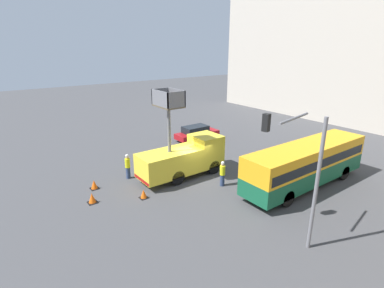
# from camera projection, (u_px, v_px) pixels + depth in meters

# --- Properties ---
(ground_plane) EXTENTS (120.00, 120.00, 0.00)m
(ground_plane) POSITION_uv_depth(u_px,v_px,m) (196.00, 177.00, 22.69)
(ground_plane) COLOR #424244
(utility_truck) EXTENTS (2.26, 6.69, 6.67)m
(utility_truck) POSITION_uv_depth(u_px,v_px,m) (183.00, 157.00, 22.45)
(utility_truck) COLOR yellow
(utility_truck) RESTS_ON ground_plane
(city_bus) EXTENTS (2.48, 10.78, 3.06)m
(city_bus) POSITION_uv_depth(u_px,v_px,m) (306.00, 162.00, 20.77)
(city_bus) COLOR #145638
(city_bus) RESTS_ON ground_plane
(traffic_light_pole) EXTENTS (3.06, 2.81, 6.63)m
(traffic_light_pole) POSITION_uv_depth(u_px,v_px,m) (299.00, 159.00, 14.10)
(traffic_light_pole) COLOR slate
(traffic_light_pole) RESTS_ON ground_plane
(road_worker_near_truck) EXTENTS (0.38, 0.38, 1.93)m
(road_worker_near_truck) POSITION_uv_depth(u_px,v_px,m) (128.00, 166.00, 22.26)
(road_worker_near_truck) COLOR navy
(road_worker_near_truck) RESTS_ON ground_plane
(road_worker_directing) EXTENTS (0.38, 0.38, 1.86)m
(road_worker_directing) POSITION_uv_depth(u_px,v_px,m) (222.00, 174.00, 21.07)
(road_worker_directing) COLOR navy
(road_worker_directing) RESTS_ON ground_plane
(traffic_cone_near_truck) EXTENTS (0.57, 0.57, 0.65)m
(traffic_cone_near_truck) POSITION_uv_depth(u_px,v_px,m) (94.00, 185.00, 20.81)
(traffic_cone_near_truck) COLOR black
(traffic_cone_near_truck) RESTS_ON ground_plane
(traffic_cone_mid_road) EXTENTS (0.59, 0.59, 0.67)m
(traffic_cone_mid_road) POSITION_uv_depth(u_px,v_px,m) (92.00, 198.00, 18.95)
(traffic_cone_mid_road) COLOR black
(traffic_cone_mid_road) RESTS_ON ground_plane
(traffic_cone_far_side) EXTENTS (0.53, 0.53, 0.61)m
(traffic_cone_far_side) POSITION_uv_depth(u_px,v_px,m) (144.00, 194.00, 19.55)
(traffic_cone_far_side) COLOR black
(traffic_cone_far_side) RESTS_ON ground_plane
(parked_car_curbside) EXTENTS (1.79, 4.72, 1.51)m
(parked_car_curbside) POSITION_uv_depth(u_px,v_px,m) (197.00, 133.00, 31.46)
(parked_car_curbside) COLOR maroon
(parked_car_curbside) RESTS_ON ground_plane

